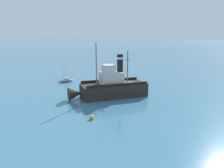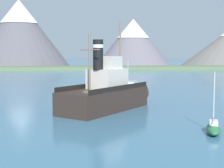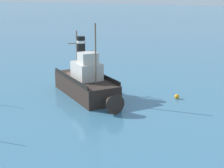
{
  "view_description": "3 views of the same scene",
  "coord_description": "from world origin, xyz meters",
  "px_view_note": "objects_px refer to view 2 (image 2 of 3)",
  "views": [
    {
      "loc": [
        -20.92,
        38.96,
        12.02
      ],
      "look_at": [
        1.23,
        3.06,
        2.44
      ],
      "focal_mm": 38.0,
      "sensor_mm": 36.0,
      "label": 1
    },
    {
      "loc": [
        -1.25,
        -35.11,
        6.48
      ],
      "look_at": [
        1.87,
        1.75,
        3.02
      ],
      "focal_mm": 55.0,
      "sensor_mm": 36.0,
      "label": 2
    },
    {
      "loc": [
        40.03,
        23.68,
        13.63
      ],
      "look_at": [
        0.43,
        6.21,
        1.81
      ],
      "focal_mm": 55.0,
      "sensor_mm": 36.0,
      "label": 3
    }
  ],
  "objects_px": {
    "old_tugboat": "(108,93)",
    "sailboat_green": "(213,128)",
    "mooring_buoy": "(76,95)",
    "sailboat_orange": "(130,86)"
  },
  "relations": [
    {
      "from": "sailboat_green",
      "to": "mooring_buoy",
      "type": "distance_m",
      "value": 25.84
    },
    {
      "from": "mooring_buoy",
      "to": "sailboat_green",
      "type": "bearing_deg",
      "value": -63.68
    },
    {
      "from": "old_tugboat",
      "to": "mooring_buoy",
      "type": "xyz_separation_m",
      "value": [
        -3.83,
        11.11,
        -1.52
      ]
    },
    {
      "from": "mooring_buoy",
      "to": "old_tugboat",
      "type": "bearing_deg",
      "value": -70.96
    },
    {
      "from": "old_tugboat",
      "to": "sailboat_orange",
      "type": "height_order",
      "value": "old_tugboat"
    },
    {
      "from": "old_tugboat",
      "to": "sailboat_green",
      "type": "relative_size",
      "value": 2.73
    },
    {
      "from": "sailboat_green",
      "to": "mooring_buoy",
      "type": "height_order",
      "value": "sailboat_green"
    },
    {
      "from": "old_tugboat",
      "to": "mooring_buoy",
      "type": "bearing_deg",
      "value": 109.04
    },
    {
      "from": "old_tugboat",
      "to": "sailboat_orange",
      "type": "relative_size",
      "value": 2.73
    },
    {
      "from": "sailboat_green",
      "to": "sailboat_orange",
      "type": "bearing_deg",
      "value": 93.38
    }
  ]
}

